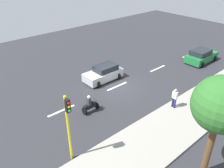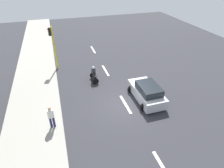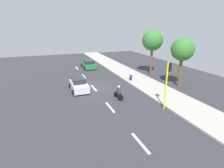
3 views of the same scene
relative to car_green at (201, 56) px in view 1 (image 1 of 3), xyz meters
name	(u,v)px [view 1 (image 1 of 3)]	position (x,y,z in m)	size (l,w,h in m)	color
ground_plane	(117,87)	(-2.04, -11.23, -0.76)	(40.00, 60.00, 0.10)	#2D2D33
sidewalk	(180,121)	(4.96, -11.23, -0.64)	(4.00, 60.00, 0.15)	#9E998E
lane_stripe_north	(61,111)	(-2.04, -17.23, -0.71)	(0.20, 2.40, 0.01)	white
lane_stripe_mid	(117,86)	(-2.04, -11.23, -0.71)	(0.20, 2.40, 0.01)	white
lane_stripe_south	(158,68)	(-2.04, -5.23, -0.71)	(0.20, 2.40, 0.01)	white
lane_stripe_far_south	(188,55)	(-2.04, 0.77, -0.71)	(0.20, 2.40, 0.01)	white
car_green	(201,56)	(0.00, 0.00, 0.00)	(2.37, 4.14, 1.52)	#1E7238
car_silver	(104,73)	(-3.92, -11.33, 0.00)	(2.22, 3.88, 1.52)	#B7B7BC
motorcycle	(90,105)	(-0.45, -15.54, -0.07)	(0.60, 1.30, 1.53)	black
pedestrian_near_signal	(175,98)	(3.62, -10.24, 0.35)	(0.40, 0.24, 1.69)	#1E1E4C
traffic_light_corner	(68,121)	(2.80, -19.26, 2.22)	(0.49, 0.24, 4.50)	yellow
street_tree_south	(221,105)	(8.54, -14.27, 3.98)	(2.83, 2.83, 6.17)	brown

